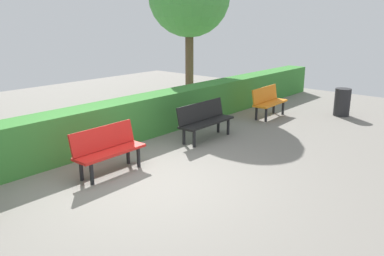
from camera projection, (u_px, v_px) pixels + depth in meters
The scene contains 6 objects.
ground_plane at pixel (147, 182), 6.84m from camera, with size 21.35×21.35×0.00m, color gray.
bench_orange at pixel (268, 101), 11.21m from camera, with size 1.38×0.52×0.86m.
bench_black at pixel (205, 119), 9.16m from camera, with size 1.60×0.47×0.86m.
bench_red at pixel (108, 148), 7.14m from camera, with size 1.39×0.49×0.86m.
hedge_row at pixel (123, 121), 8.97m from camera, with size 17.35×0.69×0.96m, color #387F33.
trash_bin at pixel (342, 102), 11.38m from camera, with size 0.45×0.45×0.80m, color #262628.
Camera 1 is at (4.27, 4.73, 2.77)m, focal length 36.63 mm.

